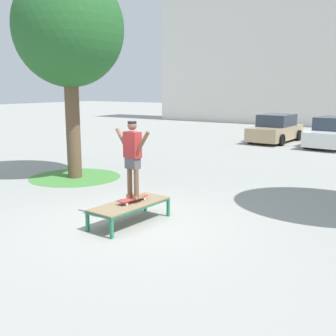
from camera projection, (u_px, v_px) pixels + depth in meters
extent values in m
plane|color=#999993|center=(138.00, 222.00, 9.23)|extent=(120.00, 120.00, 0.00)
cube|color=#237A4C|center=(145.00, 203.00, 10.01)|extent=(0.06, 0.06, 0.38)
cube|color=#237A4C|center=(168.00, 208.00, 9.59)|extent=(0.06, 0.06, 0.38)
cube|color=#237A4C|center=(88.00, 223.00, 8.58)|extent=(0.06, 0.06, 0.38)
cube|color=#237A4C|center=(112.00, 229.00, 8.16)|extent=(0.06, 0.06, 0.38)
cylinder|color=#237A4C|center=(118.00, 203.00, 9.25)|extent=(0.18, 1.90, 0.05)
cylinder|color=#237A4C|center=(142.00, 208.00, 8.83)|extent=(0.18, 1.90, 0.05)
cylinder|color=#237A4C|center=(157.00, 197.00, 9.76)|extent=(0.76, 0.10, 0.05)
cylinder|color=#237A4C|center=(99.00, 216.00, 8.33)|extent=(0.76, 0.10, 0.05)
cube|color=#847051|center=(130.00, 204.00, 9.04)|extent=(0.89, 1.95, 0.03)
cube|color=#B23333|center=(133.00, 198.00, 9.10)|extent=(0.28, 0.82, 0.02)
cylinder|color=silver|center=(140.00, 198.00, 9.37)|extent=(0.04, 0.06, 0.06)
cylinder|color=silver|center=(144.00, 199.00, 9.28)|extent=(0.04, 0.06, 0.06)
cylinder|color=silver|center=(122.00, 203.00, 8.95)|extent=(0.04, 0.06, 0.06)
cylinder|color=silver|center=(127.00, 204.00, 8.85)|extent=(0.04, 0.06, 0.06)
cylinder|color=brown|center=(130.00, 179.00, 9.09)|extent=(0.11, 0.11, 0.82)
cube|color=#99704C|center=(132.00, 195.00, 9.19)|extent=(0.12, 0.25, 0.07)
cylinder|color=brown|center=(136.00, 181.00, 8.96)|extent=(0.11, 0.11, 0.82)
cube|color=#99704C|center=(138.00, 197.00, 9.07)|extent=(0.12, 0.25, 0.07)
cube|color=#4C4C51|center=(133.00, 163.00, 8.95)|extent=(0.32, 0.23, 0.24)
cube|color=maroon|center=(132.00, 145.00, 8.87)|extent=(0.38, 0.26, 0.56)
cylinder|color=brown|center=(123.00, 140.00, 9.05)|extent=(0.40, 0.12, 0.52)
cylinder|color=brown|center=(143.00, 142.00, 8.67)|extent=(0.40, 0.12, 0.52)
sphere|color=brown|center=(132.00, 126.00, 8.80)|extent=(0.20, 0.20, 0.20)
cylinder|color=black|center=(132.00, 122.00, 8.78)|extent=(0.19, 0.19, 0.05)
cylinder|color=brown|center=(73.00, 128.00, 13.48)|extent=(0.46, 0.46, 3.29)
ellipsoid|color=#235B28|center=(69.00, 28.00, 12.88)|extent=(3.46, 3.46, 3.63)
cylinder|color=#47893D|center=(75.00, 177.00, 13.80)|extent=(3.00, 3.00, 0.01)
cube|color=tan|center=(275.00, 133.00, 22.64)|extent=(1.85, 4.26, 0.70)
cube|color=#2D3847|center=(277.00, 120.00, 22.63)|extent=(1.63, 2.15, 0.64)
cylinder|color=black|center=(281.00, 140.00, 21.15)|extent=(0.24, 0.61, 0.60)
cylinder|color=black|center=(251.00, 138.00, 22.13)|extent=(0.24, 0.61, 0.60)
cylinder|color=black|center=(298.00, 135.00, 23.23)|extent=(0.24, 0.61, 0.60)
cylinder|color=black|center=(269.00, 133.00, 24.20)|extent=(0.24, 0.61, 0.60)
cube|color=silver|center=(333.00, 137.00, 20.69)|extent=(2.01, 4.32, 0.70)
cube|color=#2D3847|center=(335.00, 123.00, 20.68)|extent=(1.71, 2.21, 0.64)
cylinder|color=black|center=(307.00, 142.00, 20.24)|extent=(0.26, 0.61, 0.60)
cylinder|color=black|center=(324.00, 137.00, 22.25)|extent=(0.26, 0.61, 0.60)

